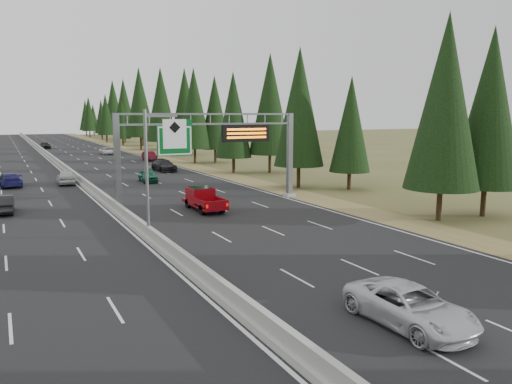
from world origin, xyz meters
TOP-DOWN VIEW (x-y plane):
  - road at (0.00, 80.00)m, footprint 32.00×260.00m
  - shoulder_right at (17.80, 80.00)m, footprint 3.60×260.00m
  - median_barrier at (0.00, 80.00)m, footprint 0.70×260.00m
  - sign_gantry at (8.92, 34.88)m, footprint 16.75×0.98m
  - hov_sign_pole at (0.58, 24.97)m, footprint 2.80×0.50m
  - tree_row_right at (22.30, 64.46)m, footprint 12.35×239.74m
  - silver_minivan at (5.09, 8.00)m, footprint 2.62×5.39m
  - red_pickup at (6.56, 32.74)m, footprint 1.95×5.45m
  - car_ahead_green at (7.13, 51.46)m, footprint 1.93×4.30m
  - car_ahead_dkred at (14.50, 77.67)m, footprint 1.61×4.58m
  - car_ahead_dkgrey at (12.05, 61.34)m, footprint 2.56×5.56m
  - car_ahead_white at (10.69, 94.51)m, footprint 2.46×4.78m
  - car_ahead_far at (1.50, 117.84)m, footprint 2.21×4.69m
  - car_onc_near at (-7.93, 38.58)m, footprint 1.69×4.37m
  - car_onc_blue at (-7.08, 54.35)m, footprint 2.51×5.39m
  - car_onc_white at (-1.50, 53.70)m, footprint 2.12×4.76m

SIDE VIEW (x-z plane):
  - shoulder_right at x=17.80m, z-range 0.00..0.06m
  - road at x=0.00m, z-range 0.00..0.08m
  - median_barrier at x=0.00m, z-range -0.01..0.84m
  - car_ahead_white at x=10.69m, z-range 0.08..1.37m
  - car_onc_near at x=-7.93m, z-range 0.08..1.50m
  - car_ahead_green at x=7.13m, z-range 0.08..1.51m
  - silver_minivan at x=5.09m, z-range 0.08..1.56m
  - car_ahead_dkred at x=14.50m, z-range 0.08..1.59m
  - car_onc_blue at x=-7.08m, z-range 0.08..1.60m
  - car_ahead_far at x=1.50m, z-range 0.08..1.63m
  - car_ahead_dkgrey at x=12.05m, z-range 0.08..1.65m
  - car_onc_white at x=-1.50m, z-range 0.08..1.67m
  - red_pickup at x=6.56m, z-range 0.18..1.95m
  - hov_sign_pole at x=0.58m, z-range 0.72..8.72m
  - sign_gantry at x=8.92m, z-range 1.37..9.17m
  - tree_row_right at x=22.30m, z-range -0.35..18.56m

